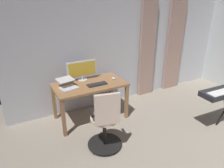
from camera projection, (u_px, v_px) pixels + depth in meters
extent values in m
cube|color=silver|center=(128.00, 41.00, 4.60)|extent=(5.37, 0.10, 2.71)
cube|color=tan|center=(174.00, 46.00, 5.17)|extent=(0.48, 0.06, 2.25)
cube|color=tan|center=(147.00, 50.00, 4.81)|extent=(0.40, 0.06, 2.25)
cube|color=#966841|center=(90.00, 85.00, 3.93)|extent=(1.34, 0.73, 0.04)
cube|color=#976F49|center=(126.00, 102.00, 4.09)|extent=(0.06, 0.06, 0.71)
cube|color=#956445|center=(64.00, 118.00, 3.54)|extent=(0.06, 0.06, 0.71)
cube|color=#976243|center=(111.00, 90.00, 4.62)|extent=(0.06, 0.06, 0.71)
cube|color=olive|center=(54.00, 103.00, 4.07)|extent=(0.06, 0.06, 0.71)
cylinder|color=black|center=(105.00, 144.00, 3.42)|extent=(0.56, 0.56, 0.02)
sphere|color=black|center=(120.00, 142.00, 3.49)|extent=(0.05, 0.05, 0.05)
sphere|color=black|center=(106.00, 135.00, 3.66)|extent=(0.05, 0.05, 0.05)
sphere|color=black|center=(91.00, 141.00, 3.51)|extent=(0.05, 0.05, 0.05)
sphere|color=black|center=(94.00, 153.00, 3.24)|extent=(0.05, 0.05, 0.05)
sphere|color=black|center=(114.00, 153.00, 3.23)|extent=(0.05, 0.05, 0.05)
cylinder|color=black|center=(105.00, 132.00, 3.33)|extent=(0.06, 0.06, 0.46)
cylinder|color=beige|center=(104.00, 118.00, 3.23)|extent=(0.52, 0.52, 0.05)
cube|color=beige|center=(107.00, 110.00, 2.95)|extent=(0.38, 0.13, 0.49)
cube|color=black|center=(91.00, 113.00, 3.13)|extent=(0.09, 0.24, 0.03)
cube|color=black|center=(117.00, 109.00, 3.23)|extent=(0.09, 0.24, 0.03)
cylinder|color=silver|center=(82.00, 80.00, 4.10)|extent=(0.18, 0.18, 0.01)
cylinder|color=silver|center=(82.00, 78.00, 4.08)|extent=(0.04, 0.04, 0.07)
cube|color=silver|center=(82.00, 69.00, 4.01)|extent=(0.59, 0.03, 0.30)
cube|color=gold|center=(82.00, 69.00, 4.00)|extent=(0.54, 0.01, 0.27)
cube|color=#232328|center=(97.00, 84.00, 3.87)|extent=(0.37, 0.13, 0.02)
cube|color=silver|center=(69.00, 88.00, 3.72)|extent=(0.34, 0.29, 0.02)
cube|color=silver|center=(65.00, 80.00, 3.76)|extent=(0.33, 0.29, 0.03)
ellipsoid|color=white|center=(113.00, 78.00, 4.13)|extent=(0.06, 0.10, 0.04)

